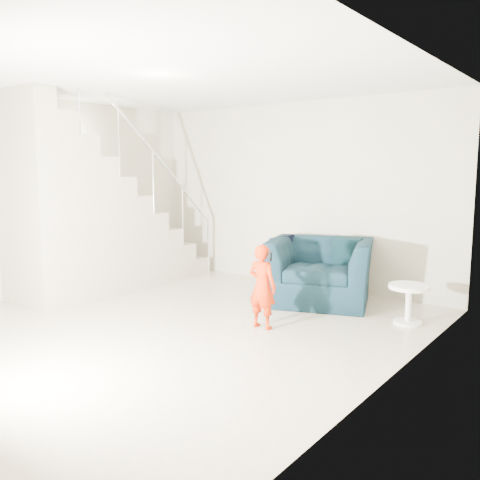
% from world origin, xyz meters
% --- Properties ---
extents(floor, '(5.50, 5.50, 0.00)m').
position_xyz_m(floor, '(0.00, 0.00, 0.00)').
color(floor, tan).
rests_on(floor, ground).
extents(ceiling, '(5.50, 5.50, 0.00)m').
position_xyz_m(ceiling, '(0.00, 0.00, 2.70)').
color(ceiling, silver).
rests_on(ceiling, back_wall).
extents(back_wall, '(5.00, 0.00, 5.00)m').
position_xyz_m(back_wall, '(0.00, 2.75, 1.35)').
color(back_wall, '#B0AB90').
rests_on(back_wall, floor).
extents(left_wall, '(0.00, 5.50, 5.50)m').
position_xyz_m(left_wall, '(-2.50, 0.00, 1.35)').
color(left_wall, '#B0AB90').
rests_on(left_wall, floor).
extents(right_wall, '(0.00, 5.50, 5.50)m').
position_xyz_m(right_wall, '(2.50, 0.00, 1.35)').
color(right_wall, '#B0AB90').
rests_on(right_wall, floor).
extents(armchair, '(1.59, 1.49, 0.83)m').
position_xyz_m(armchair, '(0.86, 1.99, 0.42)').
color(armchair, black).
rests_on(armchair, floor).
extents(toddler, '(0.34, 0.22, 0.93)m').
position_xyz_m(toddler, '(0.88, 0.64, 0.46)').
color(toddler, '#AD1505').
rests_on(toddler, floor).
extents(side_table, '(0.45, 0.45, 0.45)m').
position_xyz_m(side_table, '(2.10, 1.75, 0.30)').
color(side_table, white).
rests_on(side_table, floor).
extents(staircase, '(1.02, 3.03, 3.62)m').
position_xyz_m(staircase, '(-2.00, 0.55, 0.95)').
color(staircase, '#ADA089').
rests_on(staircase, floor).
extents(cushion, '(0.39, 0.19, 0.39)m').
position_xyz_m(cushion, '(1.08, 2.32, 0.66)').
color(cushion, black).
rests_on(cushion, armchair).
extents(throw, '(0.05, 0.54, 0.61)m').
position_xyz_m(throw, '(0.28, 1.97, 0.52)').
color(throw, black).
rests_on(throw, armchair).
extents(phone, '(0.03, 0.05, 0.10)m').
position_xyz_m(phone, '(0.99, 0.62, 0.81)').
color(phone, black).
rests_on(phone, toddler).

